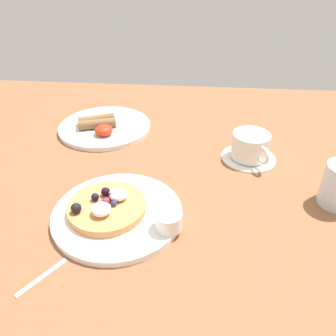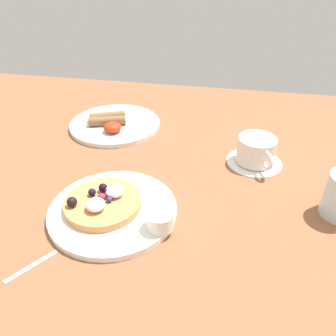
% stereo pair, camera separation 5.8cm
% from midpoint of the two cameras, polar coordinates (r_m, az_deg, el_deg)
% --- Properties ---
extents(ground_plane, '(1.69, 1.19, 0.03)m').
position_cam_midpoint_polar(ground_plane, '(0.72, -2.77, -3.52)').
color(ground_plane, brown).
extents(pancake_plate, '(0.24, 0.24, 0.01)m').
position_cam_midpoint_polar(pancake_plate, '(0.64, -11.31, -7.85)').
color(pancake_plate, white).
rests_on(pancake_plate, ground_plane).
extents(pancake_with_berries, '(0.15, 0.15, 0.04)m').
position_cam_midpoint_polar(pancake_with_berries, '(0.63, -13.09, -6.45)').
color(pancake_with_berries, '#CE874D').
rests_on(pancake_with_berries, pancake_plate).
extents(syrup_ramekin, '(0.05, 0.05, 0.03)m').
position_cam_midpoint_polar(syrup_ramekin, '(0.58, -2.80, -9.16)').
color(syrup_ramekin, white).
rests_on(syrup_ramekin, pancake_plate).
extents(breakfast_plate, '(0.25, 0.25, 0.01)m').
position_cam_midpoint_polar(breakfast_plate, '(0.95, -12.62, 6.92)').
color(breakfast_plate, white).
rests_on(breakfast_plate, ground_plane).
extents(fried_breakfast, '(0.12, 0.13, 0.03)m').
position_cam_midpoint_polar(fried_breakfast, '(0.93, -13.91, 7.46)').
color(fried_breakfast, brown).
rests_on(fried_breakfast, breakfast_plate).
extents(coffee_saucer, '(0.13, 0.13, 0.01)m').
position_cam_midpoint_polar(coffee_saucer, '(0.81, 11.79, 1.81)').
color(coffee_saucer, white).
rests_on(coffee_saucer, ground_plane).
extents(coffee_cup, '(0.09, 0.11, 0.06)m').
position_cam_midpoint_polar(coffee_cup, '(0.79, 12.12, 3.84)').
color(coffee_cup, white).
rests_on(coffee_cup, coffee_saucer).
extents(teaspoon, '(0.09, 0.12, 0.01)m').
position_cam_midpoint_polar(teaspoon, '(0.57, -28.96, -19.77)').
color(teaspoon, silver).
rests_on(teaspoon, ground_plane).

